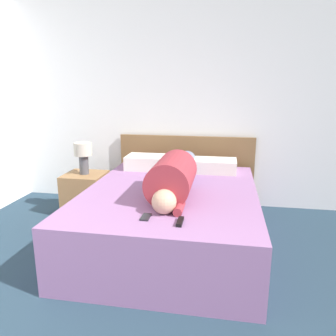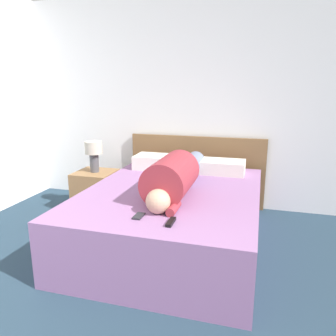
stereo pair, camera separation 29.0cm
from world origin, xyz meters
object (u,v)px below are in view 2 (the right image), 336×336
object	(u,v)px
nightstand	(96,191)
table_lamp	(94,152)
pillow_second	(223,167)
tv_remote	(171,222)
bed	(172,216)
person_lying	(176,176)
pillow_near_headboard	(157,162)
cell_phone	(139,216)

from	to	relation	value
nightstand	table_lamp	size ratio (longest dim) A/B	1.30
pillow_second	tv_remote	distance (m)	1.53
bed	tv_remote	distance (m)	0.84
pillow_second	tv_remote	bearing A→B (deg)	-96.99
person_lying	pillow_near_headboard	xyz separation A→B (m)	(-0.45, 0.81, -0.08)
table_lamp	cell_phone	world-z (taller)	table_lamp
bed	pillow_near_headboard	size ratio (longest dim) A/B	4.04
pillow_near_headboard	tv_remote	bearing A→B (deg)	-68.70
bed	person_lying	world-z (taller)	person_lying
person_lying	tv_remote	bearing A→B (deg)	-78.30
cell_phone	table_lamp	bearing A→B (deg)	129.27
nightstand	cell_phone	xyz separation A→B (m)	(1.08, -1.32, 0.31)
bed	table_lamp	world-z (taller)	table_lamp
pillow_second	cell_phone	xyz separation A→B (m)	(-0.45, -1.47, -0.07)
table_lamp	pillow_second	bearing A→B (deg)	5.64
table_lamp	pillow_near_headboard	world-z (taller)	table_lamp
bed	nightstand	xyz separation A→B (m)	(-1.15, 0.60, -0.03)
pillow_second	cell_phone	bearing A→B (deg)	-107.16
bed	pillow_second	size ratio (longest dim) A/B	4.25
nightstand	pillow_near_headboard	xyz separation A→B (m)	(0.75, 0.15, 0.38)
nightstand	tv_remote	world-z (taller)	tv_remote
nightstand	cell_phone	distance (m)	1.73
pillow_near_headboard	bed	bearing A→B (deg)	-62.25
tv_remote	bed	bearing A→B (deg)	104.36
nightstand	table_lamp	world-z (taller)	table_lamp
tv_remote	pillow_second	bearing A→B (deg)	83.01
bed	person_lying	distance (m)	0.44
tv_remote	nightstand	bearing A→B (deg)	134.41
cell_phone	pillow_second	bearing A→B (deg)	72.84
nightstand	pillow_near_headboard	distance (m)	0.85
nightstand	table_lamp	distance (m)	0.49
person_lying	cell_phone	size ratio (longest dim) A/B	12.19
pillow_near_headboard	pillow_second	size ratio (longest dim) A/B	1.05
cell_phone	person_lying	bearing A→B (deg)	79.58
bed	pillow_second	world-z (taller)	pillow_second
pillow_near_headboard	tv_remote	xyz separation A→B (m)	(0.59, -1.52, -0.07)
bed	person_lying	size ratio (longest dim) A/B	1.31
person_lying	tv_remote	xyz separation A→B (m)	(0.15, -0.71, -0.15)
bed	nightstand	bearing A→B (deg)	152.25
bed	tv_remote	size ratio (longest dim) A/B	13.81
bed	table_lamp	xyz separation A→B (m)	(-1.15, 0.60, 0.46)
tv_remote	cell_phone	distance (m)	0.27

